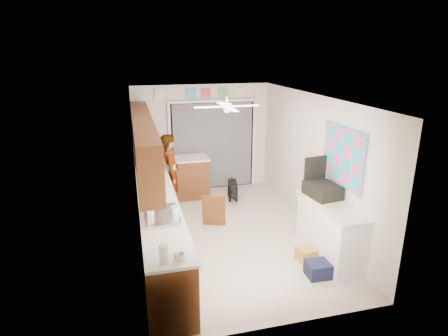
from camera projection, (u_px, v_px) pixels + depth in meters
floor at (229, 233)px, 6.94m from camera, size 5.00×5.00×0.00m
ceiling at (230, 97)px, 6.18m from camera, size 5.00×5.00×0.00m
wall_back at (202, 138)px, 8.87m from camera, size 3.20×0.00×3.20m
wall_front at (287, 234)px, 4.25m from camera, size 3.20×0.00×3.20m
wall_left at (136, 177)px, 6.18m from camera, size 0.00×5.00×5.00m
wall_right at (313, 163)px, 6.93m from camera, size 0.00×5.00×5.00m
left_base_cabinets at (157, 219)px, 6.49m from camera, size 0.60×4.80×0.90m
left_countertop at (156, 193)px, 6.35m from camera, size 0.62×4.80×0.04m
upper_cabinets at (143, 141)px, 6.24m from camera, size 0.32×4.00×0.80m
sink_basin at (162, 216)px, 5.42m from camera, size 0.50×0.76×0.06m
faucet at (148, 211)px, 5.35m from camera, size 0.03×0.03×0.22m
peninsula_base at (186, 178)px, 8.53m from camera, size 1.00×0.60×0.90m
peninsula_top at (185, 159)px, 8.39m from camera, size 1.04×0.64×0.04m
back_opening_recess at (213, 146)px, 8.96m from camera, size 2.00×0.06×2.10m
curtain_panel at (213, 146)px, 8.92m from camera, size 1.90×0.03×2.05m
door_trim_left at (170, 149)px, 8.69m from camera, size 0.06×0.04×2.10m
door_trim_right at (254, 144)px, 9.17m from camera, size 0.06×0.04×2.10m
door_trim_head at (213, 101)px, 8.61m from camera, size 2.10×0.04×0.06m
header_frame_1 at (191, 94)px, 8.46m from camera, size 0.22×0.02×0.22m
header_frame_2 at (206, 93)px, 8.54m from camera, size 0.22×0.02×0.22m
header_frame_3 at (223, 93)px, 8.64m from camera, size 0.22×0.02×0.22m
header_frame_4 at (240, 92)px, 8.73m from camera, size 0.22×0.02×0.22m
route66_sign at (160, 95)px, 8.30m from camera, size 0.22×0.02×0.26m
right_counter_base at (330, 232)px, 6.01m from camera, size 0.50×1.40×0.90m
right_counter_top at (332, 206)px, 5.86m from camera, size 0.54×1.44×0.04m
abstract_painting at (343, 156)px, 5.88m from camera, size 0.03×1.15×0.95m
ceiling_fan at (227, 107)px, 6.42m from camera, size 1.14×1.14×0.24m
microwave at (150, 156)px, 7.87m from camera, size 0.60×0.72×0.34m
soap_bottle at (150, 208)px, 5.39m from camera, size 0.12×0.12×0.27m
cup at (180, 257)px, 4.29m from camera, size 0.12×0.12×0.09m
jar_a at (175, 211)px, 5.42m from camera, size 0.13×0.13×0.15m
jar_b at (177, 257)px, 4.27m from camera, size 0.09×0.09×0.11m
paper_towel_roll at (163, 254)px, 4.21m from camera, size 0.13×0.13×0.23m
suitcase at (322, 191)px, 6.08m from camera, size 0.50×0.62×0.24m
suitcase_rim at (322, 197)px, 6.12m from camera, size 0.51×0.63×0.02m
suitcase_lid at (315, 171)px, 6.28m from camera, size 0.42×0.09×0.50m
cardboard_box at (309, 254)px, 6.01m from camera, size 0.39×0.31×0.23m
navy_crate at (319, 269)px, 5.60m from camera, size 0.39×0.33×0.23m
cabinet_door_panel at (214, 211)px, 7.10m from camera, size 0.47×0.30×0.66m
man at (171, 174)px, 7.65m from camera, size 0.45×0.63×1.66m
dog at (233, 189)px, 8.46m from camera, size 0.37×0.64×0.47m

